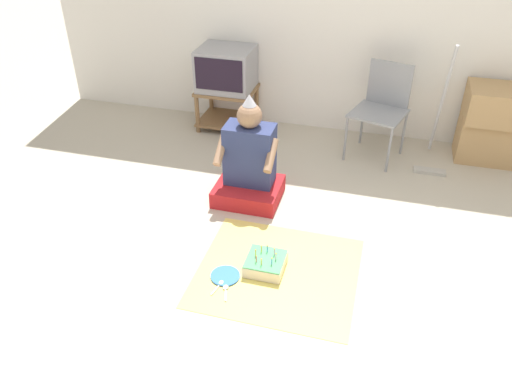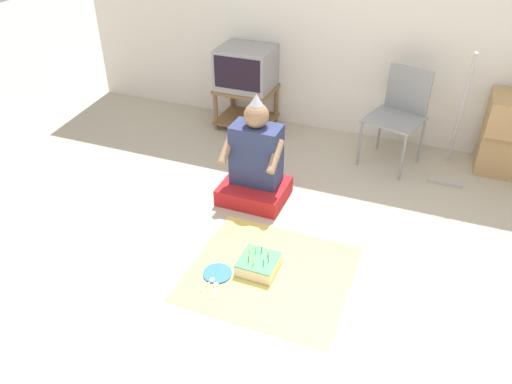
{
  "view_description": "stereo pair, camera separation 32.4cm",
  "coord_description": "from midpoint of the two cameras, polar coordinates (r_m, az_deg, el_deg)",
  "views": [
    {
      "loc": [
        0.28,
        -2.5,
        2.33
      ],
      "look_at": [
        -0.52,
        0.39,
        0.35
      ],
      "focal_mm": 35.0,
      "sensor_mm": 36.0,
      "label": 1
    },
    {
      "loc": [
        0.58,
        -2.39,
        2.33
      ],
      "look_at": [
        -0.52,
        0.39,
        0.35
      ],
      "focal_mm": 35.0,
      "sensor_mm": 36.0,
      "label": 2
    }
  ],
  "objects": [
    {
      "name": "paper_plate",
      "position": [
        3.41,
        -1.69,
        -9.35
      ],
      "size": [
        0.2,
        0.2,
        0.01
      ],
      "color": "blue",
      "rests_on": "party_cloth"
    },
    {
      "name": "birthday_cake",
      "position": [
        3.42,
        3.02,
        -8.3
      ],
      "size": [
        0.26,
        0.26,
        0.15
      ],
      "color": "#F4E0C6",
      "rests_on": "party_cloth"
    },
    {
      "name": "tv_stand",
      "position": [
        5.23,
        0.69,
        10.07
      ],
      "size": [
        0.57,
        0.48,
        0.42
      ],
      "color": "olive",
      "rests_on": "ground_plane"
    },
    {
      "name": "plastic_spoon_far",
      "position": [
        3.32,
        -1.82,
        -10.81
      ],
      "size": [
        0.06,
        0.14,
        0.01
      ],
      "color": "white",
      "rests_on": "party_cloth"
    },
    {
      "name": "folding_chair",
      "position": [
        4.69,
        18.06,
        8.85
      ],
      "size": [
        0.56,
        0.55,
        0.86
      ],
      "color": "gray",
      "rests_on": "ground_plane"
    },
    {
      "name": "plastic_spoon_near",
      "position": [
        3.35,
        -2.4,
        -10.24
      ],
      "size": [
        0.05,
        0.14,
        0.01
      ],
      "color": "white",
      "rests_on": "party_cloth"
    },
    {
      "name": "dust_mop",
      "position": [
        4.64,
        23.54,
        5.1
      ],
      "size": [
        0.28,
        0.48,
        1.16
      ],
      "color": "#B2ADA3",
      "rests_on": "ground_plane"
    },
    {
      "name": "ground_plane",
      "position": [
        3.4,
        8.62,
        -10.19
      ],
      "size": [
        16.0,
        16.0,
        0.0
      ],
      "primitive_type": "plane",
      "color": "#BCB29E"
    },
    {
      "name": "wall_back",
      "position": [
        4.89,
        17.1,
        19.67
      ],
      "size": [
        6.4,
        0.06,
        2.55
      ],
      "color": "white",
      "rests_on": "ground_plane"
    },
    {
      "name": "party_cloth",
      "position": [
        3.43,
        4.37,
        -9.31
      ],
      "size": [
        1.07,
        0.99,
        0.01
      ],
      "color": "#EAD666",
      "rests_on": "ground_plane"
    },
    {
      "name": "person_seated",
      "position": [
        4.0,
        2.25,
        3.07
      ],
      "size": [
        0.52,
        0.46,
        0.9
      ],
      "color": "red",
      "rests_on": "ground_plane"
    },
    {
      "name": "tv",
      "position": [
        5.1,
        0.73,
        13.96
      ],
      "size": [
        0.53,
        0.47,
        0.41
      ],
      "color": "#99999E",
      "rests_on": "tv_stand"
    }
  ]
}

